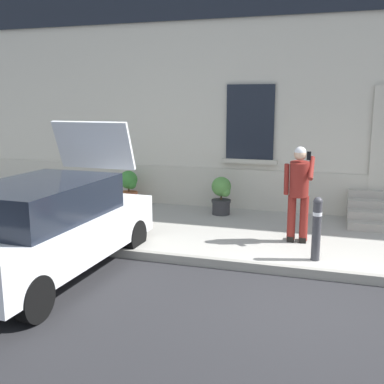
{
  "coord_description": "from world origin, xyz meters",
  "views": [
    {
      "loc": [
        0.28,
        -6.07,
        2.69
      ],
      "look_at": [
        -2.11,
        1.6,
        1.1
      ],
      "focal_mm": 43.35,
      "sensor_mm": 36.0,
      "label": 1
    }
  ],
  "objects": [
    {
      "name": "ground_plane",
      "position": [
        0.0,
        0.0,
        0.0
      ],
      "size": [
        80.0,
        80.0,
        0.0
      ],
      "primitive_type": "plane",
      "color": "#232326"
    },
    {
      "name": "bollard_near_person",
      "position": [
        0.06,
        1.35,
        0.71
      ],
      "size": [
        0.15,
        0.15,
        1.04
      ],
      "color": "#333338",
      "rests_on": "sidewalk"
    },
    {
      "name": "planter_terracotta",
      "position": [
        -4.52,
        4.12,
        0.61
      ],
      "size": [
        0.44,
        0.44,
        0.86
      ],
      "color": "#B25B38",
      "rests_on": "sidewalk"
    },
    {
      "name": "curb_edge",
      "position": [
        0.0,
        0.94,
        0.07
      ],
      "size": [
        24.0,
        0.12,
        0.15
      ],
      "primitive_type": "cube",
      "color": "gray",
      "rests_on": "ground"
    },
    {
      "name": "sidewalk",
      "position": [
        0.0,
        2.8,
        0.07
      ],
      "size": [
        24.0,
        3.6,
        0.15
      ],
      "primitive_type": "cube",
      "color": "#99968E",
      "rests_on": "ground"
    },
    {
      "name": "building_facade",
      "position": [
        0.0,
        5.29,
        3.73
      ],
      "size": [
        24.0,
        1.52,
        7.5
      ],
      "color": "beige",
      "rests_on": "ground"
    },
    {
      "name": "planter_charcoal",
      "position": [
        -2.13,
        3.89,
        0.61
      ],
      "size": [
        0.44,
        0.44,
        0.86
      ],
      "color": "#2D2D30",
      "rests_on": "sidewalk"
    },
    {
      "name": "person_on_phone",
      "position": [
        -0.31,
        2.25,
        1.15
      ],
      "size": [
        0.51,
        0.47,
        1.75
      ],
      "rotation": [
        0.0,
        0.0,
        0.29
      ],
      "color": "maroon",
      "rests_on": "sidewalk"
    },
    {
      "name": "hatchback_car_white",
      "position": [
        -3.91,
        -0.16,
        0.8
      ],
      "size": [
        1.89,
        4.12,
        2.34
      ],
      "color": "white",
      "rests_on": "ground"
    }
  ]
}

